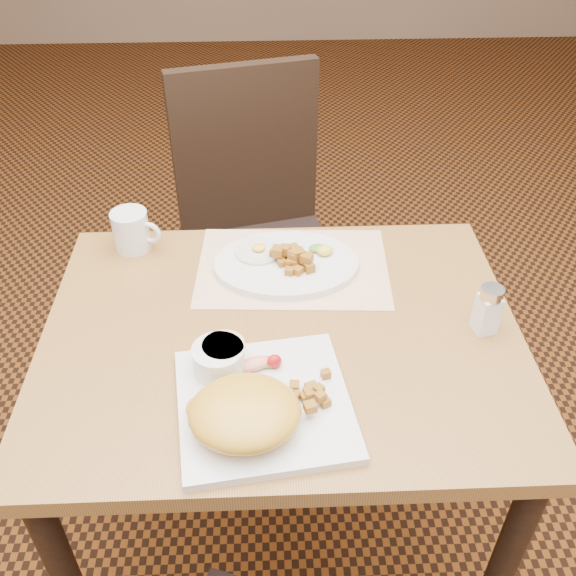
# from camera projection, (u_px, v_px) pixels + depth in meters

# --- Properties ---
(ground) EXTENTS (8.00, 8.00, 0.00)m
(ground) POSITION_uv_depth(u_px,v_px,m) (284.00, 542.00, 1.68)
(ground) COLOR black
(ground) RESTS_ON ground
(table) EXTENTS (0.90, 0.70, 0.75)m
(table) POSITION_uv_depth(u_px,v_px,m) (282.00, 372.00, 1.27)
(table) COLOR #9B6830
(table) RESTS_ON ground
(chair_far) EXTENTS (0.51, 0.52, 0.97)m
(chair_far) POSITION_uv_depth(u_px,v_px,m) (257.00, 224.00, 1.87)
(chair_far) COLOR black
(chair_far) RESTS_ON ground
(placemat) EXTENTS (0.41, 0.30, 0.00)m
(placemat) POSITION_uv_depth(u_px,v_px,m) (293.00, 267.00, 1.36)
(placemat) COLOR white
(placemat) RESTS_ON table
(plate_square) EXTENTS (0.31, 0.31, 0.02)m
(plate_square) POSITION_uv_depth(u_px,v_px,m) (264.00, 404.00, 1.06)
(plate_square) COLOR silver
(plate_square) RESTS_ON table
(plate_oval) EXTENTS (0.31, 0.23, 0.02)m
(plate_oval) POSITION_uv_depth(u_px,v_px,m) (286.00, 264.00, 1.35)
(plate_oval) COLOR silver
(plate_oval) RESTS_ON placemat
(hollandaise_mound) EXTENTS (0.18, 0.16, 0.07)m
(hollandaise_mound) POSITION_uv_depth(u_px,v_px,m) (244.00, 413.00, 0.99)
(hollandaise_mound) COLOR gold
(hollandaise_mound) RESTS_ON plate_square
(ramekin) EXTENTS (0.09, 0.09, 0.05)m
(ramekin) POSITION_uv_depth(u_px,v_px,m) (219.00, 358.00, 1.09)
(ramekin) COLOR silver
(ramekin) RESTS_ON plate_square
(garnish_sq) EXTENTS (0.08, 0.05, 0.03)m
(garnish_sq) POSITION_uv_depth(u_px,v_px,m) (261.00, 363.00, 1.11)
(garnish_sq) COLOR #387223
(garnish_sq) RESTS_ON plate_square
(fried_egg) EXTENTS (0.10, 0.10, 0.02)m
(fried_egg) POSITION_uv_depth(u_px,v_px,m) (258.00, 251.00, 1.37)
(fried_egg) COLOR white
(fried_egg) RESTS_ON plate_oval
(garnish_ov) EXTENTS (0.05, 0.05, 0.02)m
(garnish_ov) POSITION_uv_depth(u_px,v_px,m) (322.00, 249.00, 1.36)
(garnish_ov) COLOR #387223
(garnish_ov) RESTS_ON plate_oval
(salt_shaker) EXTENTS (0.05, 0.05, 0.10)m
(salt_shaker) POSITION_uv_depth(u_px,v_px,m) (488.00, 309.00, 1.18)
(salt_shaker) COLOR white
(salt_shaker) RESTS_ON table
(coffee_mug) EXTENTS (0.11, 0.08, 0.09)m
(coffee_mug) POSITION_uv_depth(u_px,v_px,m) (132.00, 230.00, 1.39)
(coffee_mug) COLOR silver
(coffee_mug) RESTS_ON table
(home_fries_sq) EXTENTS (0.09, 0.10, 0.03)m
(home_fries_sq) POSITION_uv_depth(u_px,v_px,m) (309.00, 393.00, 1.05)
(home_fries_sq) COLOR #A66B1A
(home_fries_sq) RESTS_ON plate_square
(home_fries_ov) EXTENTS (0.09, 0.09, 0.04)m
(home_fries_ov) POSITION_uv_depth(u_px,v_px,m) (292.00, 257.00, 1.33)
(home_fries_ov) COLOR #A66B1A
(home_fries_ov) RESTS_ON plate_oval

